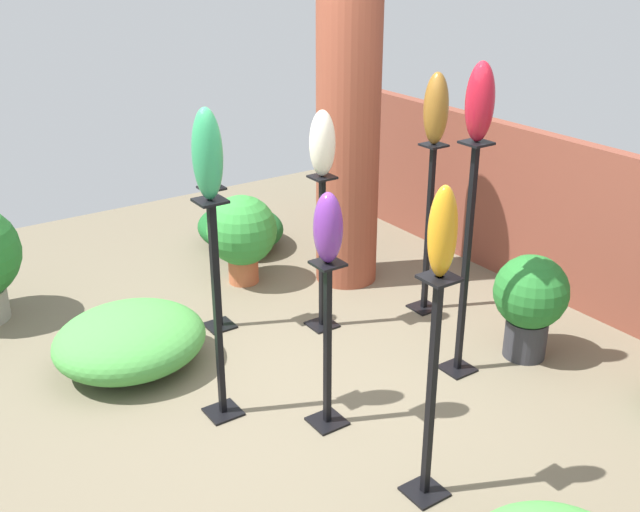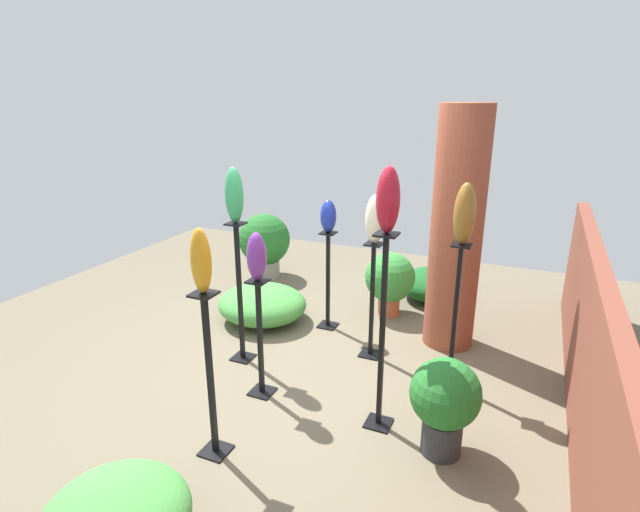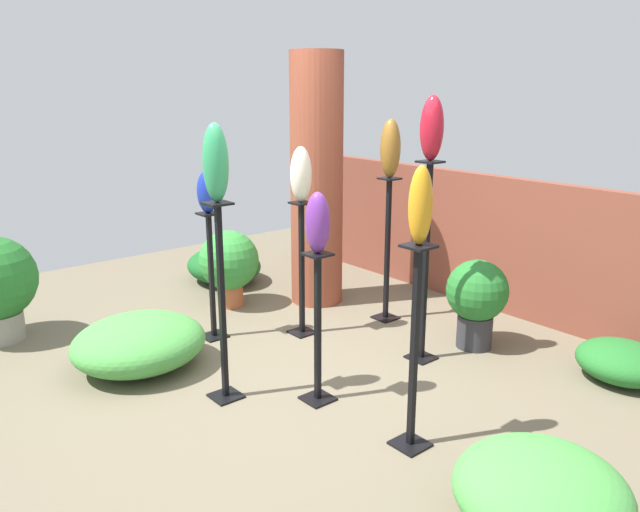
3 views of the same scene
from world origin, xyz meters
name	(u,v)px [view 2 (image 2 of 3)]	position (x,y,z in m)	size (l,w,h in m)	color
ground_plane	(287,373)	(0.00, 0.00, 0.00)	(8.00, 8.00, 0.00)	#6B604C
brick_wall_back	(591,368)	(0.00, 2.43, 0.64)	(5.60, 0.12, 1.28)	brown
brick_pillar	(457,231)	(-1.23, 1.26, 1.20)	(0.51, 0.51, 2.40)	brown
pedestal_violet	(260,344)	(0.37, -0.05, 0.48)	(0.20, 0.20, 1.05)	black
pedestal_cobalt	(328,285)	(-1.06, -0.03, 0.50)	(0.20, 0.20, 1.09)	black
pedestal_jade	(240,299)	(-0.07, -0.52, 0.64)	(0.20, 0.20, 1.38)	black
pedestal_bronze	(454,323)	(-0.42, 1.42, 0.60)	(0.20, 0.20, 1.31)	black
pedestal_ruby	(382,341)	(0.37, 1.01, 0.73)	(0.20, 0.20, 1.57)	black
pedestal_amber	(211,383)	(1.16, 0.02, 0.57)	(0.20, 0.20, 1.25)	black
pedestal_ivory	(372,306)	(-0.64, 0.61, 0.53)	(0.20, 0.20, 1.16)	black
art_vase_violet	(257,257)	(0.37, -0.05, 1.25)	(0.17, 0.16, 0.40)	#6B2D8C
art_vase_cobalt	(328,216)	(-1.06, -0.03, 1.26)	(0.17, 0.17, 0.35)	#192D9E
art_vase_jade	(234,195)	(-0.07, -0.52, 1.63)	(0.17, 0.16, 0.50)	#2D9356
art_vase_bronze	(465,214)	(-0.42, 1.42, 1.57)	(0.18, 0.17, 0.51)	brown
art_vase_ruby	(388,200)	(0.37, 1.01, 1.80)	(0.18, 0.16, 0.47)	maroon
art_vase_amber	(201,261)	(1.16, 0.02, 1.47)	(0.13, 0.14, 0.44)	orange
art_vase_ivory	(375,219)	(-0.64, 0.61, 1.39)	(0.17, 0.18, 0.46)	beige
potted_plant_mid_left	(390,279)	(-1.65, 0.50, 0.44)	(0.58, 0.58, 0.75)	#B25B38
potted_plant_front_left	(445,400)	(0.50, 1.52, 0.44)	(0.50, 0.50, 0.74)	#2D2D33
potted_plant_front_right	(265,242)	(-2.17, -1.46, 0.50)	(0.71, 0.71, 0.90)	gray
foliage_bed_east	(432,284)	(-2.35, 0.86, 0.18)	(0.90, 0.76, 0.37)	#195923
foliage_bed_center	(262,304)	(-0.90, -0.77, 0.20)	(0.93, 1.02, 0.40)	#479942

